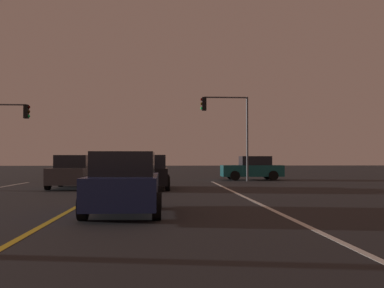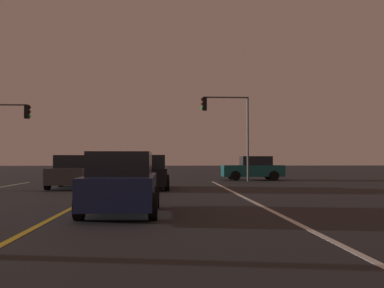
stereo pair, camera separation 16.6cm
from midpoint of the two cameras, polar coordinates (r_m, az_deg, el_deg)
The scene contains 8 objects.
lane_edge_right at distance 11.49m, azimuth 12.70°, elevation -9.41°, with size 0.16×36.27×0.01m, color silver.
lane_center_divider at distance 11.40m, azimuth -17.78°, elevation -9.43°, with size 0.16×36.27×0.01m, color gold.
car_ahead_far at distance 22.20m, azimuth -5.35°, elevation -3.70°, with size 2.02×4.30×1.70m.
car_lead_same_lane at distance 12.34m, azimuth -8.68°, elevation -5.10°, with size 2.02×4.30×1.70m.
car_oncoming at distance 23.65m, azimuth -14.94°, elevation -3.53°, with size 2.02×4.30×1.70m.
car_crossing_side at distance 31.86m, azimuth 8.04°, elevation -3.15°, with size 4.30×2.02×1.70m.
traffic_light_near_right at distance 29.99m, azimuth 4.54°, elevation 3.30°, with size 3.26×0.36×5.72m.
traffic_light_near_left at distance 31.33m, azimuth -22.08°, elevation 2.37°, with size 2.42×0.36×5.12m.
Camera 2 is at (2.89, 1.19, 1.51)m, focal length 41.35 mm.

